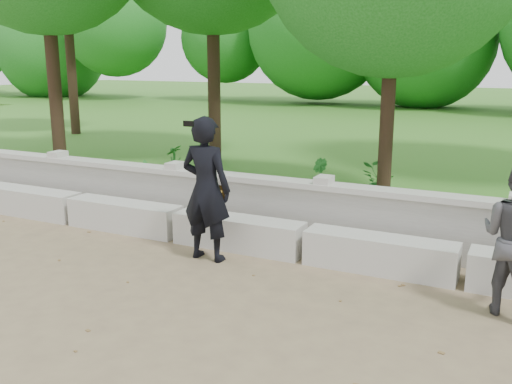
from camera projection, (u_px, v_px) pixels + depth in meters
The scene contains 9 objects.
ground at pixel (90, 283), 6.81m from camera, with size 80.00×80.00×0.00m, color #8C7855.
lawn at pixel (381, 135), 19.02m from camera, with size 40.00×22.00×0.25m, color #3D721E.
concrete_bench at pixel (178, 224), 8.42m from camera, with size 11.90×0.45×0.45m.
parapet_wall at pixel (203, 198), 8.97m from camera, with size 12.50×0.35×0.90m.
man_main at pixel (206, 189), 7.41m from camera, with size 0.70×0.63×1.91m.
shrub_a at pixel (146, 176), 10.26m from camera, with size 0.31×0.21×0.58m, color #256D25.
shrub_b at pixel (319, 175), 10.28m from camera, with size 0.33×0.27×0.61m, color #256D25.
shrub_c at pixel (379, 182), 9.71m from camera, with size 0.56×0.49×0.62m, color #256D25.
shrub_d at pixel (175, 162), 11.41m from camera, with size 0.38×0.34×0.68m, color #256D25.
Camera 1 is at (4.58, -4.86, 2.62)m, focal length 40.00 mm.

